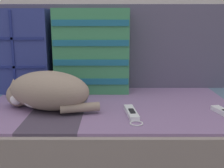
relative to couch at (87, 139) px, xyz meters
The scene contains 6 objects.
couch is the anchor object (origin of this frame).
sofa_backrest 0.52m from the couch, 90.00° to the left, with size 1.77×0.14×0.44m.
throw_pillow_quilted 0.61m from the couch, 157.30° to the left, with size 0.48×0.14×0.41m.
throw_pillow_striped 0.43m from the couch, 86.06° to the left, with size 0.37×0.14×0.42m.
sleeping_cat 0.32m from the couch, 145.07° to the right, with size 0.40×0.27×0.16m.
game_remote_far 0.33m from the couch, 44.30° to the right, with size 0.07×0.21×0.02m.
Camera 1 is at (0.11, -1.07, 0.72)m, focal length 45.00 mm.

